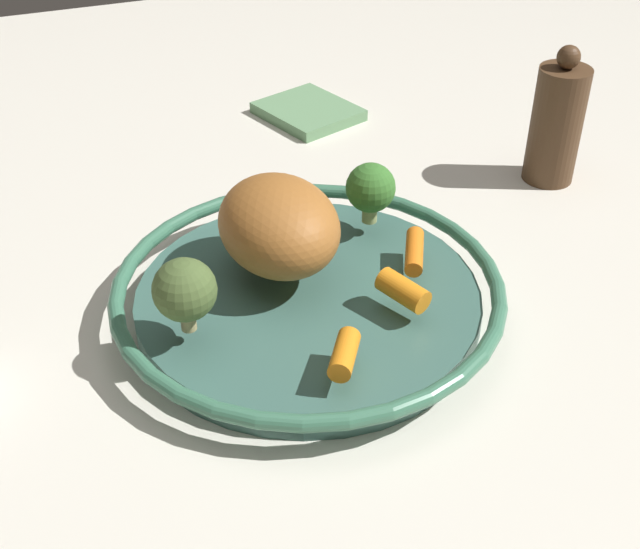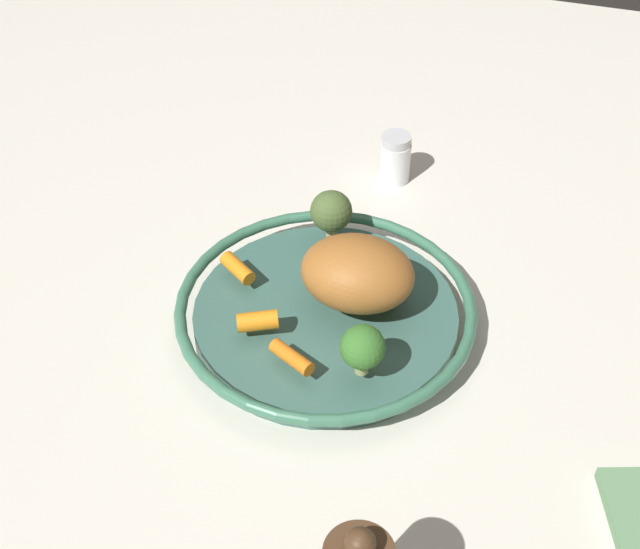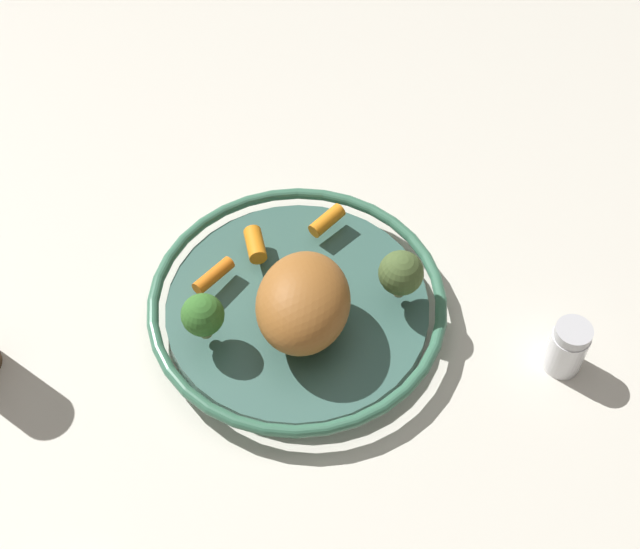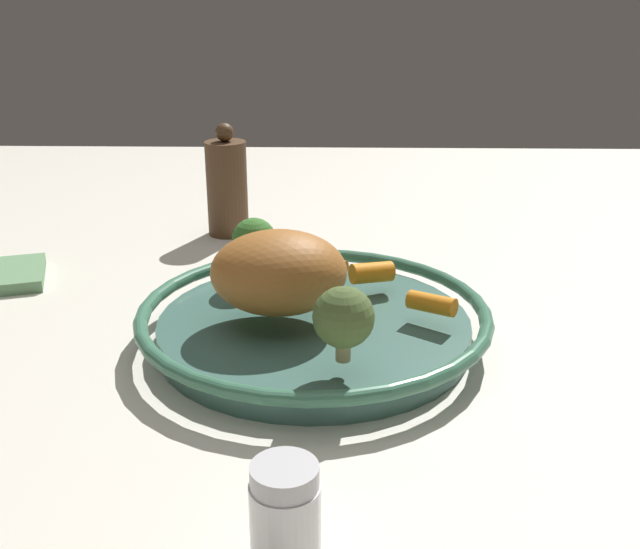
% 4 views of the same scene
% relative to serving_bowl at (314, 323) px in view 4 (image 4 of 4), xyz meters
% --- Properties ---
extents(ground_plane, '(1.86, 1.86, 0.00)m').
position_rel_serving_bowl_xyz_m(ground_plane, '(0.00, 0.00, -0.02)').
color(ground_plane, silver).
extents(serving_bowl, '(0.34, 0.34, 0.04)m').
position_rel_serving_bowl_xyz_m(serving_bowl, '(0.00, 0.00, 0.00)').
color(serving_bowl, '#3D665B').
rests_on(serving_bowl, ground_plane).
extents(roast_chicken_piece, '(0.13, 0.10, 0.08)m').
position_rel_serving_bowl_xyz_m(roast_chicken_piece, '(-0.03, -0.01, 0.06)').
color(roast_chicken_piece, '#A3622A').
rests_on(roast_chicken_piece, serving_bowl).
extents(baby_carrot_right, '(0.05, 0.04, 0.02)m').
position_rel_serving_bowl_xyz_m(baby_carrot_right, '(0.11, -0.01, 0.03)').
color(baby_carrot_right, orange).
rests_on(baby_carrot_right, serving_bowl).
extents(baby_carrot_center, '(0.05, 0.04, 0.02)m').
position_rel_serving_bowl_xyz_m(baby_carrot_center, '(0.06, 0.06, 0.03)').
color(baby_carrot_center, orange).
rests_on(baby_carrot_center, serving_bowl).
extents(baby_carrot_near_rim, '(0.06, 0.04, 0.02)m').
position_rel_serving_bowl_xyz_m(baby_carrot_near_rim, '(0.01, 0.10, 0.03)').
color(baby_carrot_near_rim, orange).
rests_on(baby_carrot_near_rim, serving_bowl).
extents(broccoli_floret_edge, '(0.05, 0.05, 0.06)m').
position_rel_serving_bowl_xyz_m(broccoli_floret_edge, '(0.03, -0.11, 0.06)').
color(broccoli_floret_edge, tan).
rests_on(broccoli_floret_edge, serving_bowl).
extents(broccoli_floret_mid, '(0.05, 0.05, 0.06)m').
position_rel_serving_bowl_xyz_m(broccoli_floret_mid, '(-0.06, 0.09, 0.05)').
color(broccoli_floret_mid, '#9AA666').
rests_on(broccoli_floret_mid, serving_bowl).
extents(salt_shaker, '(0.04, 0.04, 0.07)m').
position_rel_serving_bowl_xyz_m(salt_shaker, '(-0.01, -0.30, 0.01)').
color(salt_shaker, white).
rests_on(salt_shaker, ground_plane).
extents(pepper_mill, '(0.06, 0.06, 0.15)m').
position_rel_serving_bowl_xyz_m(pepper_mill, '(-0.13, 0.34, 0.05)').
color(pepper_mill, '#4C331E').
rests_on(pepper_mill, ground_plane).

